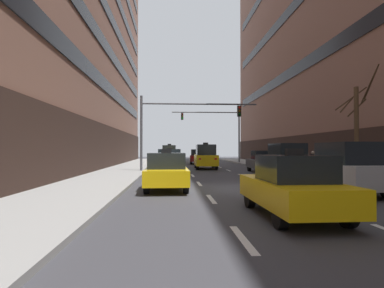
{
  "coord_description": "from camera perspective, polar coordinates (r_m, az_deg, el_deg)",
  "views": [
    {
      "loc": [
        -3.01,
        -14.19,
        1.74
      ],
      "look_at": [
        -0.99,
        17.9,
        2.25
      ],
      "focal_mm": 30.2,
      "sensor_mm": 36.0,
      "label": 1
    }
  ],
  "objects": [
    {
      "name": "lane_stripe_l1_s9",
      "position": [
        41.25,
        -1.68,
        -3.33
      ],
      "size": [
        0.16,
        2.0,
        0.01
      ],
      "primitive_type": "cube",
      "color": "silver",
      "rests_on": "ground"
    },
    {
      "name": "lane_stripe_l2_s8",
      "position": [
        36.53,
        3.71,
        -3.64
      ],
      "size": [
        0.16,
        2.0,
        0.01
      ],
      "primitive_type": "cube",
      "color": "silver",
      "rests_on": "ground"
    },
    {
      "name": "lane_stripe_l2_s3",
      "position": [
        12.24,
        18.96,
        -9.01
      ],
      "size": [
        0.16,
        2.0,
        0.01
      ],
      "primitive_type": "cube",
      "color": "silver",
      "rests_on": "ground"
    },
    {
      "name": "lane_stripe_l1_s8",
      "position": [
        36.26,
        -1.42,
        -3.66
      ],
      "size": [
        0.16,
        2.0,
        0.01
      ],
      "primitive_type": "cube",
      "color": "silver",
      "rests_on": "ground"
    },
    {
      "name": "ground_plane",
      "position": [
        14.61,
        8.38,
        -7.74
      ],
      "size": [
        120.0,
        120.0,
        0.0
      ],
      "primitive_type": "plane",
      "color": "#38383D"
    },
    {
      "name": "car_parked_1",
      "position": [
        14.04,
        25.69,
        -3.85
      ],
      "size": [
        1.74,
        4.15,
        2.01
      ],
      "color": "black",
      "rests_on": "ground"
    },
    {
      "name": "lane_stripe_l2_s4",
      "position": [
        16.93,
        12.41,
        -6.77
      ],
      "size": [
        0.16,
        2.0,
        0.01
      ],
      "primitive_type": "cube",
      "color": "silver",
      "rests_on": "ground"
    },
    {
      "name": "lane_stripe_l1_s5",
      "position": [
        21.31,
        0.12,
        -5.59
      ],
      "size": [
        0.16,
        2.0,
        0.01
      ],
      "primitive_type": "cube",
      "color": "silver",
      "rests_on": "ground"
    },
    {
      "name": "traffic_signal_1",
      "position": [
        39.9,
        4.88,
        3.34
      ],
      "size": [
        8.37,
        0.35,
        6.71
      ],
      "color": "#4C4C51",
      "rests_on": "sidewalk_right"
    },
    {
      "name": "traffic_signal_0",
      "position": [
        24.54,
        -2.26,
        4.41
      ],
      "size": [
        8.86,
        0.35,
        5.63
      ],
      "color": "#4C4C51",
      "rests_on": "sidewalk_left"
    },
    {
      "name": "pedestrian_1",
      "position": [
        20.71,
        20.55,
        -2.92
      ],
      "size": [
        0.48,
        0.33,
        1.49
      ],
      "color": "#383D59",
      "rests_on": "sidewalk_right"
    },
    {
      "name": "lane_stripe_l1_s6",
      "position": [
        26.28,
        -0.59,
        -4.7
      ],
      "size": [
        0.16,
        2.0,
        0.01
      ],
      "primitive_type": "cube",
      "color": "silver",
      "rests_on": "ground"
    },
    {
      "name": "lane_stripe_l1_s3",
      "position": [
        11.41,
        3.41,
        -9.66
      ],
      "size": [
        0.16,
        2.0,
        0.01
      ],
      "primitive_type": "cube",
      "color": "silver",
      "rests_on": "ground"
    },
    {
      "name": "taxi_driving_4",
      "position": [
        43.08,
        -4.0,
        -1.73
      ],
      "size": [
        2.14,
        4.74,
        2.45
      ],
      "color": "black",
      "rests_on": "ground"
    },
    {
      "name": "lane_stripe_l1_s2",
      "position": [
        6.57,
        8.96,
        -16.19
      ],
      "size": [
        0.16,
        2.0,
        0.01
      ],
      "primitive_type": "cube",
      "color": "silver",
      "rests_on": "ground"
    },
    {
      "name": "taxi_driving_5",
      "position": [
        8.77,
        17.29,
        -7.14
      ],
      "size": [
        1.82,
        4.24,
        1.75
      ],
      "color": "black",
      "rests_on": "ground"
    },
    {
      "name": "lane_stripe_l1_s10",
      "position": [
        46.24,
        -1.89,
        -3.07
      ],
      "size": [
        0.16,
        2.0,
        0.01
      ],
      "primitive_type": "cube",
      "color": "silver",
      "rests_on": "ground"
    },
    {
      "name": "lane_stripe_l1_s4",
      "position": [
        16.34,
        1.26,
        -7.01
      ],
      "size": [
        0.16,
        2.0,
        0.01
      ],
      "primitive_type": "cube",
      "color": "silver",
      "rests_on": "ground"
    },
    {
      "name": "taxi_driving_6",
      "position": [
        28.54,
        2.42,
        -2.27
      ],
      "size": [
        1.96,
        4.47,
        2.32
      ],
      "color": "black",
      "rests_on": "ground"
    },
    {
      "name": "lane_stripe_l2_s9",
      "position": [
        41.49,
        2.83,
        -3.32
      ],
      "size": [
        0.16,
        2.0,
        0.01
      ],
      "primitive_type": "cube",
      "color": "silver",
      "rests_on": "ground"
    },
    {
      "name": "taxi_driving_3",
      "position": [
        37.77,
        -3.87,
        -2.26
      ],
      "size": [
        2.0,
        4.64,
        1.92
      ],
      "color": "black",
      "rests_on": "ground"
    },
    {
      "name": "car_parked_3",
      "position": [
        24.68,
        12.55,
        -3.07
      ],
      "size": [
        1.93,
        4.4,
        1.63
      ],
      "color": "black",
      "rests_on": "ground"
    },
    {
      "name": "car_driving_2",
      "position": [
        25.39,
        -4.12,
        -2.9
      ],
      "size": [
        2.15,
        4.74,
        1.75
      ],
      "color": "black",
      "rests_on": "ground"
    },
    {
      "name": "lane_stripe_l2_s6",
      "position": [
        26.66,
        6.46,
        -4.64
      ],
      "size": [
        0.16,
        2.0,
        0.01
      ],
      "primitive_type": "cube",
      "color": "silver",
      "rests_on": "ground"
    },
    {
      "name": "lane_stripe_l2_s5",
      "position": [
        21.76,
        8.77,
        -5.48
      ],
      "size": [
        0.16,
        2.0,
        0.01
      ],
      "primitive_type": "cube",
      "color": "silver",
      "rests_on": "ground"
    },
    {
      "name": "lane_stripe_l2_s7",
      "position": [
        31.58,
        4.87,
        -4.06
      ],
      "size": [
        0.16,
        2.0,
        0.01
      ],
      "primitive_type": "cube",
      "color": "silver",
      "rests_on": "ground"
    },
    {
      "name": "car_parked_2",
      "position": [
        20.08,
        16.38,
        -2.89
      ],
      "size": [
        1.85,
        4.32,
        2.08
      ],
      "color": "black",
      "rests_on": "ground"
    },
    {
      "name": "car_driving_0",
      "position": [
        38.14,
        1.07,
        -2.26
      ],
      "size": [
        2.13,
        4.67,
        1.72
      ],
      "color": "black",
      "rests_on": "ground"
    },
    {
      "name": "lane_stripe_l2_s10",
      "position": [
        46.46,
        2.14,
        -3.06
      ],
      "size": [
        0.16,
        2.0,
        0.01
      ],
      "primitive_type": "cube",
      "color": "silver",
      "rests_on": "ground"
    },
    {
      "name": "lane_stripe_l1_s7",
      "position": [
        31.27,
        -1.07,
        -4.1
      ],
      "size": [
        0.16,
        2.0,
        0.01
      ],
      "primitive_type": "cube",
      "color": "silver",
      "rests_on": "ground"
    },
    {
      "name": "sidewalk_left",
      "position": [
        14.78,
        -18.56,
        -7.35
      ],
      "size": [
        3.79,
        80.0,
        0.14
      ],
      "primitive_type": "cube",
      "color": "gray",
      "rests_on": "ground"
    },
    {
      "name": "street_tree_0",
      "position": [
        18.56,
        27.12,
        2.56
      ],
      "size": [
        1.73,
        1.84,
        5.77
      ],
      "color": "#4C3823",
      "rests_on": "sidewalk_right"
    },
    {
      "name": "taxi_driving_1",
      "position": [
        13.91,
        -4.54,
        -4.86
      ],
      "size": [
        1.81,
        4.23,
        1.75
      ],
      "color": "black",
      "rests_on": "ground"
    }
  ]
}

